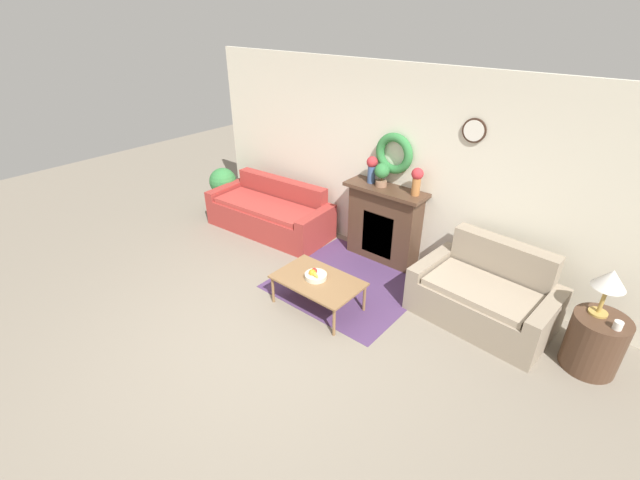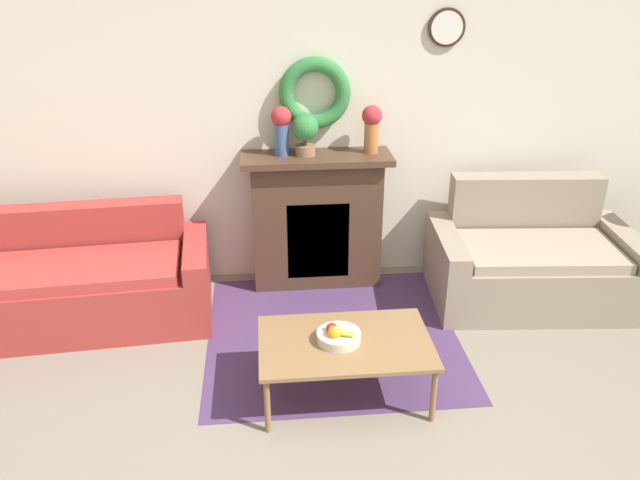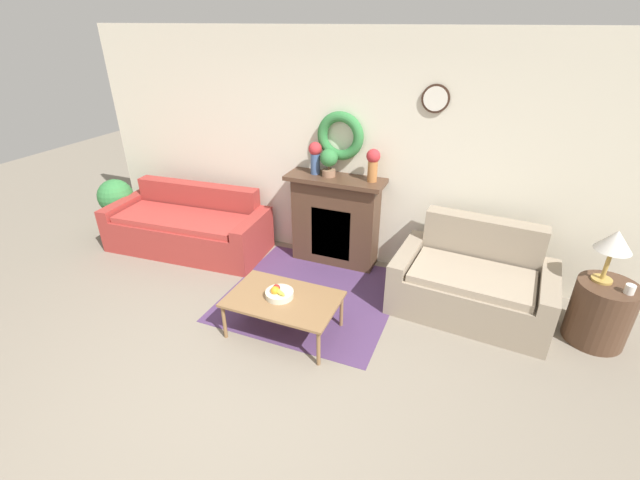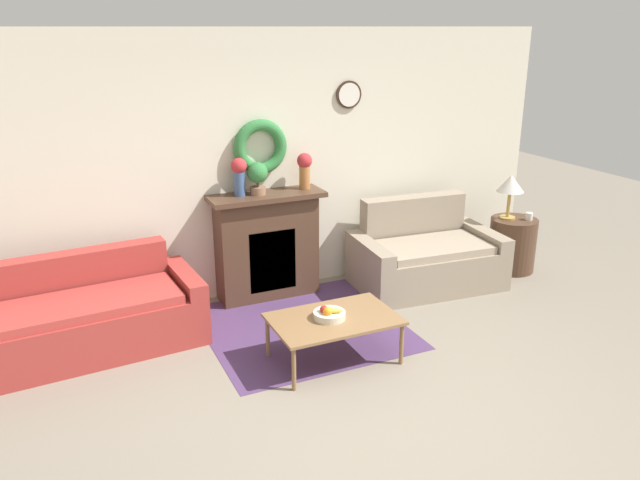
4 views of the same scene
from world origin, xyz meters
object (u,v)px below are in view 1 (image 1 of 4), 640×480
at_px(fireplace, 384,223).
at_px(loveseat_right, 485,296).
at_px(coffee_table, 318,282).
at_px(table_lamp, 610,281).
at_px(potted_plant_on_mantel, 382,173).
at_px(fruit_bowl, 315,275).
at_px(potted_plant_floor_by_couch, 223,184).
at_px(couch_left, 271,213).
at_px(side_table_by_loveseat, 594,343).
at_px(vase_on_mantel_right, 417,179).
at_px(vase_on_mantel_left, 372,168).
at_px(mug, 618,325).

height_order(fireplace, loveseat_right, fireplace).
bearing_deg(fireplace, coffee_table, -88.48).
bearing_deg(table_lamp, potted_plant_on_mantel, 171.77).
bearing_deg(fruit_bowl, table_lamp, 21.31).
bearing_deg(loveseat_right, potted_plant_floor_by_couch, -176.08).
distance_m(couch_left, potted_plant_floor_by_couch, 1.27).
height_order(fireplace, fruit_bowl, fireplace).
distance_m(coffee_table, potted_plant_floor_by_couch, 3.40).
xyz_separation_m(side_table_by_loveseat, vase_on_mantel_right, (-2.40, 0.49, 1.02)).
distance_m(table_lamp, potted_plant_floor_by_couch, 5.95).
xyz_separation_m(coffee_table, table_lamp, (2.72, 1.08, 0.65)).
bearing_deg(vase_on_mantel_left, coffee_table, -78.61).
bearing_deg(couch_left, fruit_bowl, -33.98).
xyz_separation_m(fireplace, coffee_table, (0.04, -1.51, -0.20)).
height_order(couch_left, table_lamp, table_lamp).
bearing_deg(potted_plant_floor_by_couch, potted_plant_on_mantel, 6.58).
relative_size(couch_left, mug, 25.36).
bearing_deg(side_table_by_loveseat, mug, -37.87).
distance_m(side_table_by_loveseat, vase_on_mantel_left, 3.30).
xyz_separation_m(mug, vase_on_mantel_left, (-3.22, 0.58, 0.68)).
bearing_deg(coffee_table, fireplace, 91.52).
xyz_separation_m(fruit_bowl, potted_plant_floor_by_couch, (-3.16, 1.14, 0.04)).
relative_size(side_table_by_loveseat, mug, 7.32).
distance_m(coffee_table, fruit_bowl, 0.09).
bearing_deg(potted_plant_on_mantel, fireplace, 9.61).
bearing_deg(side_table_by_loveseat, loveseat_right, 176.79).
height_order(vase_on_mantel_left, potted_plant_on_mantel, vase_on_mantel_left).
xyz_separation_m(fireplace, loveseat_right, (1.68, -0.41, -0.25)).
distance_m(coffee_table, mug, 3.07).
relative_size(loveseat_right, potted_plant_on_mantel, 4.99).
height_order(loveseat_right, potted_plant_floor_by_couch, loveseat_right).
bearing_deg(vase_on_mantel_right, potted_plant_floor_by_couch, -174.04).
bearing_deg(fruit_bowl, side_table_by_loveseat, 19.91).
bearing_deg(potted_plant_on_mantel, vase_on_mantel_left, 173.63).
relative_size(vase_on_mantel_left, potted_plant_on_mantel, 1.17).
relative_size(coffee_table, vase_on_mantel_left, 2.79).
relative_size(fireplace, potted_plant_on_mantel, 3.61).
bearing_deg(fruit_bowl, potted_plant_on_mantel, 93.08).
bearing_deg(vase_on_mantel_right, potted_plant_on_mantel, -177.78).
height_order(fireplace, potted_plant_on_mantel, potted_plant_on_mantel).
bearing_deg(table_lamp, fireplace, 171.23).
xyz_separation_m(loveseat_right, mug, (1.27, -0.16, 0.35)).
xyz_separation_m(couch_left, vase_on_mantel_right, (2.33, 0.43, 1.04)).
distance_m(loveseat_right, potted_plant_on_mantel, 2.06).
bearing_deg(vase_on_mantel_left, couch_left, -165.35).
relative_size(fireplace, potted_plant_floor_by_couch, 1.52).
relative_size(loveseat_right, vase_on_mantel_right, 4.36).
relative_size(fruit_bowl, mug, 3.19).
relative_size(mug, vase_on_mantel_right, 0.23).
bearing_deg(potted_plant_on_mantel, table_lamp, -8.23).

